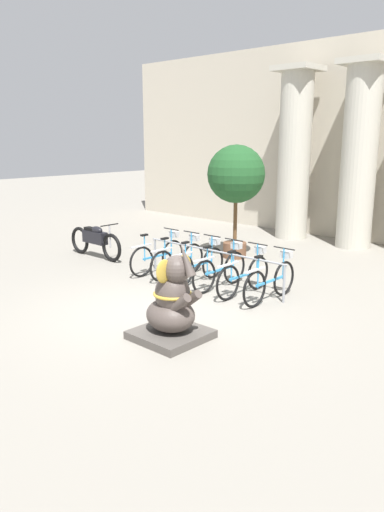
# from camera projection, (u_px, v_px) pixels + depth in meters

# --- Properties ---
(ground_plane) EXTENTS (60.00, 60.00, 0.00)m
(ground_plane) POSITION_uv_depth(u_px,v_px,m) (164.00, 312.00, 9.09)
(ground_plane) COLOR gray
(building_facade) EXTENTS (20.00, 0.20, 6.00)m
(building_facade) POSITION_uv_depth(u_px,v_px,m) (375.00, 141.00, 14.51)
(building_facade) COLOR #BCB29E
(building_facade) RESTS_ON ground_plane
(column_left) EXTENTS (1.22, 1.22, 5.16)m
(column_left) POSITION_uv_depth(u_px,v_px,m) (294.00, 153.00, 15.27)
(column_left) COLOR #BCB7A8
(column_left) RESTS_ON ground_plane
(column_middle) EXTENTS (1.22, 1.22, 5.16)m
(column_middle) POSITION_uv_depth(u_px,v_px,m) (359.00, 155.00, 13.89)
(column_middle) COLOR #BCB7A8
(column_middle) RESTS_ON ground_plane
(bike_rack) EXTENTS (3.72, 0.05, 0.77)m
(bike_rack) POSITION_uv_depth(u_px,v_px,m) (212.00, 257.00, 10.68)
(bike_rack) COLOR gray
(bike_rack) RESTS_ON ground_plane
(bicycle_0) EXTENTS (0.48, 1.70, 0.99)m
(bicycle_0) POSITION_uv_depth(u_px,v_px,m) (159.00, 255.00, 11.67)
(bicycle_0) COLOR black
(bicycle_0) RESTS_ON ground_plane
(bicycle_1) EXTENTS (0.48, 1.70, 0.99)m
(bicycle_1) POSITION_uv_depth(u_px,v_px,m) (179.00, 259.00, 11.28)
(bicycle_1) COLOR black
(bicycle_1) RESTS_ON ground_plane
(bicycle_2) EXTENTS (0.48, 1.70, 0.99)m
(bicycle_2) POSITION_uv_depth(u_px,v_px,m) (199.00, 264.00, 10.87)
(bicycle_2) COLOR black
(bicycle_2) RESTS_ON ground_plane
(bicycle_3) EXTENTS (0.48, 1.70, 0.99)m
(bicycle_3) POSITION_uv_depth(u_px,v_px,m) (221.00, 269.00, 10.45)
(bicycle_3) COLOR black
(bicycle_3) RESTS_ON ground_plane
(bicycle_4) EXTENTS (0.48, 1.70, 0.99)m
(bicycle_4) POSITION_uv_depth(u_px,v_px,m) (245.00, 275.00, 10.04)
(bicycle_4) COLOR black
(bicycle_4) RESTS_ON ground_plane
(bicycle_5) EXTENTS (0.48, 1.70, 0.99)m
(bicycle_5) POSITION_uv_depth(u_px,v_px,m) (271.00, 280.00, 9.63)
(bicycle_5) COLOR black
(bicycle_5) RESTS_ON ground_plane
(elephant_statue) EXTENTS (1.06, 1.06, 1.62)m
(elephant_statue) POSITION_uv_depth(u_px,v_px,m) (172.00, 306.00, 7.76)
(elephant_statue) COLOR #4C4742
(elephant_statue) RESTS_ON ground_plane
(motorcycle) EXTENTS (2.12, 0.55, 0.96)m
(motorcycle) POSITION_uv_depth(u_px,v_px,m) (95.00, 240.00, 13.11)
(motorcycle) COLOR black
(motorcycle) RESTS_ON ground_plane
(potted_tree) EXTENTS (1.49, 1.49, 2.93)m
(potted_tree) POSITION_uv_depth(u_px,v_px,m) (236.00, 178.00, 12.77)
(potted_tree) COLOR brown
(potted_tree) RESTS_ON ground_plane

